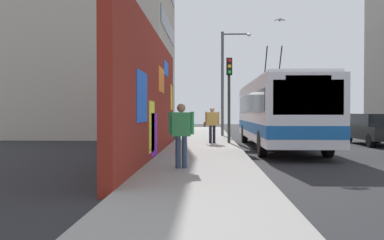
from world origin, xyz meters
TOP-DOWN VIEW (x-y plane):
  - ground_plane at (0.00, 0.00)m, footprint 80.00×80.00m
  - sidewalk_slab at (0.00, 1.60)m, footprint 48.00×3.20m
  - graffiti_wall at (-4.04, 3.35)m, footprint 13.93×0.32m
  - building_far_left at (11.03, 9.20)m, footprint 11.47×10.03m
  - city_bus at (0.40, -1.80)m, footprint 11.58×2.67m
  - parked_car_black at (2.69, -7.00)m, footprint 4.64×1.76m
  - pedestrian_near_wall at (-7.57, 2.11)m, footprint 0.23×0.69m
  - pedestrian_midblock at (1.63, 1.19)m, footprint 0.23×0.77m
  - traffic_light at (1.85, 0.35)m, footprint 0.49×0.28m
  - street_lamp at (8.37, 0.23)m, footprint 0.44×1.93m
  - curbside_puddle at (-1.43, -0.60)m, footprint 1.43×1.43m

SIDE VIEW (x-z plane):
  - ground_plane at x=0.00m, z-range 0.00..0.00m
  - curbside_puddle at x=-1.43m, z-range 0.00..0.00m
  - sidewalk_slab at x=0.00m, z-range 0.00..0.15m
  - parked_car_black at x=2.69m, z-range 0.04..1.62m
  - pedestrian_midblock at x=1.63m, z-range 0.31..2.05m
  - pedestrian_near_wall at x=-7.57m, z-range 0.31..2.05m
  - city_bus at x=0.40m, z-range -0.71..4.14m
  - graffiti_wall at x=-4.04m, z-range 0.00..4.46m
  - traffic_light at x=1.85m, z-range 0.87..5.06m
  - street_lamp at x=8.37m, z-range 0.66..7.34m
  - building_far_left at x=11.03m, z-range 0.00..15.96m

